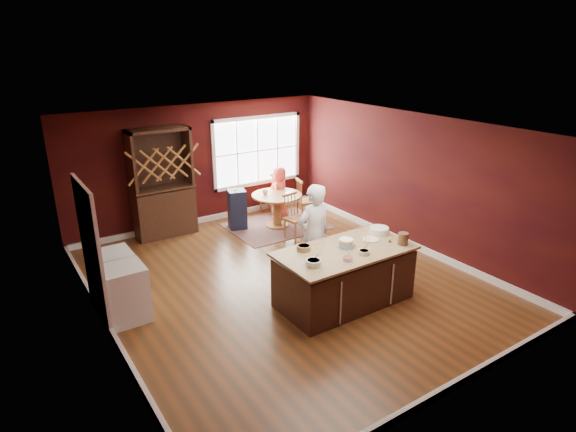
{
  "coord_description": "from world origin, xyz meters",
  "views": [
    {
      "loc": [
        -4.11,
        -6.33,
        4.0
      ],
      "look_at": [
        0.31,
        0.34,
        1.05
      ],
      "focal_mm": 30.0,
      "sensor_mm": 36.0,
      "label": 1
    }
  ],
  "objects_px": {
    "layer_cake": "(346,243)",
    "chair_south": "(295,216)",
    "dining_table": "(277,204)",
    "seated_woman": "(279,192)",
    "chair_north": "(271,192)",
    "hutch": "(162,183)",
    "baker": "(314,235)",
    "washer": "(126,294)",
    "high_chair": "(237,209)",
    "kitchen_island": "(344,277)",
    "toddler": "(239,194)",
    "chair_east": "(306,199)",
    "dryer": "(114,277)"
  },
  "relations": [
    {
      "from": "washer",
      "to": "high_chair",
      "type": "bearing_deg",
      "value": 37.47
    },
    {
      "from": "chair_south",
      "to": "washer",
      "type": "xyz_separation_m",
      "value": [
        -3.9,
        -1.22,
        -0.05
      ]
    },
    {
      "from": "kitchen_island",
      "to": "high_chair",
      "type": "distance_m",
      "value": 3.81
    },
    {
      "from": "chair_east",
      "to": "chair_south",
      "type": "xyz_separation_m",
      "value": [
        -0.85,
        -0.8,
        -0.01
      ]
    },
    {
      "from": "kitchen_island",
      "to": "dining_table",
      "type": "bearing_deg",
      "value": 75.33
    },
    {
      "from": "chair_east",
      "to": "toddler",
      "type": "relative_size",
      "value": 3.84
    },
    {
      "from": "dining_table",
      "to": "seated_woman",
      "type": "relative_size",
      "value": 0.9
    },
    {
      "from": "high_chair",
      "to": "washer",
      "type": "xyz_separation_m",
      "value": [
        -3.15,
        -2.41,
        -0.03
      ]
    },
    {
      "from": "chair_south",
      "to": "baker",
      "type": "bearing_deg",
      "value": -124.61
    },
    {
      "from": "baker",
      "to": "chair_south",
      "type": "xyz_separation_m",
      "value": [
        0.88,
        1.82,
        -0.41
      ]
    },
    {
      "from": "chair_east",
      "to": "high_chair",
      "type": "relative_size",
      "value": 1.08
    },
    {
      "from": "dining_table",
      "to": "hutch",
      "type": "height_order",
      "value": "hutch"
    },
    {
      "from": "washer",
      "to": "layer_cake",
      "type": "bearing_deg",
      "value": -22.78
    },
    {
      "from": "high_chair",
      "to": "dining_table",
      "type": "bearing_deg",
      "value": -9.56
    },
    {
      "from": "dining_table",
      "to": "baker",
      "type": "bearing_deg",
      "value": -109.43
    },
    {
      "from": "kitchen_island",
      "to": "layer_cake",
      "type": "xyz_separation_m",
      "value": [
        0.08,
        0.08,
        0.55
      ]
    },
    {
      "from": "dryer",
      "to": "washer",
      "type": "bearing_deg",
      "value": -90.0
    },
    {
      "from": "seated_woman",
      "to": "toddler",
      "type": "distance_m",
      "value": 1.12
    },
    {
      "from": "chair_north",
      "to": "chair_east",
      "type": "bearing_deg",
      "value": 98.63
    },
    {
      "from": "baker",
      "to": "kitchen_island",
      "type": "bearing_deg",
      "value": 92.13
    },
    {
      "from": "seated_woman",
      "to": "washer",
      "type": "bearing_deg",
      "value": -9.13
    },
    {
      "from": "kitchen_island",
      "to": "baker",
      "type": "relative_size",
      "value": 1.21
    },
    {
      "from": "layer_cake",
      "to": "chair_south",
      "type": "xyz_separation_m",
      "value": [
        0.77,
        2.53,
        -0.5
      ]
    },
    {
      "from": "dryer",
      "to": "toddler",
      "type": "bearing_deg",
      "value": 28.54
    },
    {
      "from": "chair_east",
      "to": "hutch",
      "type": "distance_m",
      "value": 3.27
    },
    {
      "from": "baker",
      "to": "seated_woman",
      "type": "height_order",
      "value": "baker"
    },
    {
      "from": "dining_table",
      "to": "washer",
      "type": "height_order",
      "value": "washer"
    },
    {
      "from": "baker",
      "to": "chair_east",
      "type": "height_order",
      "value": "baker"
    },
    {
      "from": "seated_woman",
      "to": "dryer",
      "type": "relative_size",
      "value": 1.43
    },
    {
      "from": "dryer",
      "to": "chair_south",
      "type": "bearing_deg",
      "value": 8.44
    },
    {
      "from": "chair_east",
      "to": "dryer",
      "type": "height_order",
      "value": "chair_east"
    },
    {
      "from": "chair_east",
      "to": "seated_woman",
      "type": "bearing_deg",
      "value": 59.72
    },
    {
      "from": "layer_cake",
      "to": "chair_south",
      "type": "bearing_deg",
      "value": 73.16
    },
    {
      "from": "seated_woman",
      "to": "high_chair",
      "type": "xyz_separation_m",
      "value": [
        -1.15,
        -0.06,
        -0.16
      ]
    },
    {
      "from": "hutch",
      "to": "dryer",
      "type": "height_order",
      "value": "hutch"
    },
    {
      "from": "layer_cake",
      "to": "high_chair",
      "type": "bearing_deg",
      "value": 89.8
    },
    {
      "from": "dining_table",
      "to": "chair_north",
      "type": "relative_size",
      "value": 1.05
    },
    {
      "from": "dining_table",
      "to": "seated_woman",
      "type": "distance_m",
      "value": 0.57
    },
    {
      "from": "toddler",
      "to": "dining_table",
      "type": "bearing_deg",
      "value": -25.02
    },
    {
      "from": "chair_north",
      "to": "layer_cake",
      "type": "bearing_deg",
      "value": 55.83
    },
    {
      "from": "chair_north",
      "to": "hutch",
      "type": "xyz_separation_m",
      "value": [
        -2.63,
        0.06,
        0.62
      ]
    },
    {
      "from": "chair_south",
      "to": "high_chair",
      "type": "bearing_deg",
      "value": 113.39
    },
    {
      "from": "chair_north",
      "to": "high_chair",
      "type": "relative_size",
      "value": 1.15
    },
    {
      "from": "baker",
      "to": "dining_table",
      "type": "bearing_deg",
      "value": -109.6
    },
    {
      "from": "chair_east",
      "to": "seated_woman",
      "type": "relative_size",
      "value": 0.81
    },
    {
      "from": "kitchen_island",
      "to": "hutch",
      "type": "xyz_separation_m",
      "value": [
        -1.37,
        4.33,
        0.72
      ]
    },
    {
      "from": "chair_south",
      "to": "dryer",
      "type": "distance_m",
      "value": 3.94
    },
    {
      "from": "chair_south",
      "to": "toddler",
      "type": "bearing_deg",
      "value": 111.98
    },
    {
      "from": "high_chair",
      "to": "kitchen_island",
      "type": "bearing_deg",
      "value": -75.78
    },
    {
      "from": "kitchen_island",
      "to": "washer",
      "type": "relative_size",
      "value": 2.49
    }
  ]
}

